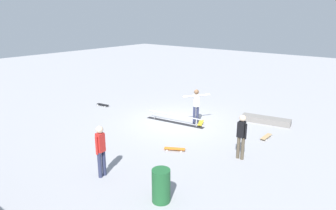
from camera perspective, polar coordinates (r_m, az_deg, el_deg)
ground_plane at (r=14.71m, az=1.68°, el=-3.18°), size 60.00×60.00×0.00m
grind_rail at (r=14.54m, az=1.23°, el=-2.66°), size 3.05×0.68×0.41m
skate_ledge at (r=15.25m, az=17.96°, el=-2.72°), size 2.32×0.93×0.29m
skater_main at (r=14.24m, az=5.32°, el=0.19°), size 0.78×1.18×1.67m
skateboard_main at (r=14.46m, az=6.20°, el=-3.32°), size 0.51×0.81×0.09m
bystander_red_shirt at (r=9.78m, az=-12.55°, el=-7.99°), size 0.23×0.39×1.72m
bystander_black_shirt at (r=11.01m, az=13.67°, el=-5.40°), size 0.37×0.23×1.66m
loose_skateboard_black at (r=17.64m, az=-12.18°, el=0.07°), size 0.82×0.34×0.09m
loose_skateboard_orange at (r=11.67m, az=1.24°, el=-8.23°), size 0.80×0.56×0.09m
loose_skateboard_natural at (r=13.42m, az=18.02°, el=-5.67°), size 0.27×0.80×0.09m
trash_bin at (r=8.58m, az=-1.31°, el=-14.95°), size 0.51×0.51×0.96m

